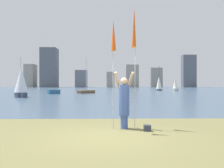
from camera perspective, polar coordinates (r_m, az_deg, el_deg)
name	(u,v)px	position (r m, az deg, el deg)	size (l,w,h in m)	color
ground	(106,90)	(58.16, -1.35, -1.53)	(120.00, 138.00, 0.12)	brown
person	(124,101)	(8.49, 2.85, -3.89)	(0.72, 0.54, 1.98)	#3F59A5
kite_flag_left	(113,38)	(8.26, 0.34, 10.65)	(0.16, 0.73, 3.70)	#B2B2B7
kite_flag_right	(134,30)	(8.99, 5.21, 12.42)	(0.16, 0.46, 4.30)	#B2B2B7
bag	(147,128)	(8.22, 8.25, -10.15)	(0.22, 0.20, 0.20)	#33384C
sailboat_0	(86,91)	(39.86, -6.05, -1.69)	(2.81, 3.03, 5.80)	brown
sailboat_1	(54,92)	(38.27, -13.44, -1.74)	(1.93, 1.72, 4.13)	#2D6084
sailboat_2	(21,82)	(29.98, -20.47, 0.50)	(2.36, 2.82, 4.64)	#333D51
sailboat_3	(175,85)	(55.38, 14.55, -0.27)	(1.98, 2.20, 3.39)	silver
sailboat_4	(159,83)	(56.12, 10.93, 0.20)	(1.28, 2.55, 5.54)	#333D51
skyline_tower_0	(31,76)	(115.18, -18.50, 1.82)	(4.14, 6.92, 10.19)	gray
skyline_tower_1	(49,68)	(111.14, -14.42, 3.69)	(6.82, 7.67, 17.17)	#565B66
skyline_tower_2	(81,79)	(107.47, -7.19, 1.22)	(4.95, 5.46, 7.45)	slate
skyline_tower_3	(110,80)	(109.79, -0.38, 1.04)	(3.46, 6.03, 6.83)	gray
skyline_tower_4	(132,76)	(113.03, 4.69, 1.88)	(5.86, 4.28, 10.28)	gray
skyline_tower_5	(156,77)	(113.66, 10.29, 1.51)	(5.34, 3.32, 8.86)	gray
skyline_tower_6	(189,71)	(115.22, 17.48, 2.89)	(5.93, 3.81, 14.46)	#565B66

